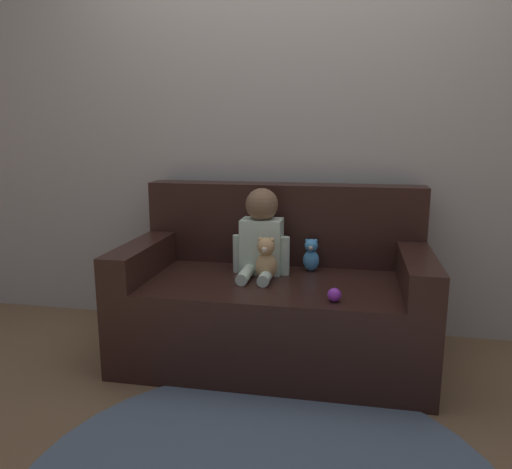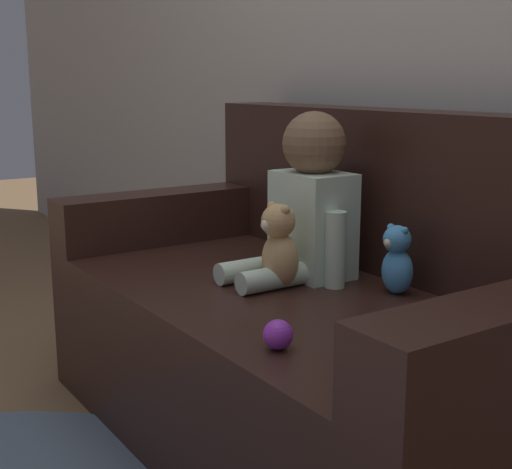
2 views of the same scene
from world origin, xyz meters
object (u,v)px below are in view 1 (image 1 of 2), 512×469
object	(u,v)px
couch	(276,298)
teddy_bear_brown	(266,259)
person_baby	(261,237)
toy_ball	(334,295)
plush_toy_side	(311,255)

from	to	relation	value
couch	teddy_bear_brown	xyz separation A→B (m)	(-0.04, -0.11, 0.25)
person_baby	teddy_bear_brown	xyz separation A→B (m)	(0.05, -0.14, -0.09)
toy_ball	plush_toy_side	bearing A→B (deg)	107.02
couch	teddy_bear_brown	world-z (taller)	couch
couch	plush_toy_side	size ratio (longest dim) A/B	8.69
teddy_bear_brown	toy_ball	world-z (taller)	teddy_bear_brown
plush_toy_side	couch	bearing A→B (deg)	-146.90
toy_ball	person_baby	bearing A→B (deg)	136.04
person_baby	plush_toy_side	world-z (taller)	person_baby
plush_toy_side	toy_ball	size ratio (longest dim) A/B	2.89
plush_toy_side	toy_ball	world-z (taller)	plush_toy_side
teddy_bear_brown	toy_ball	distance (m)	0.46
couch	toy_ball	xyz separation A→B (m)	(0.33, -0.37, 0.16)
toy_ball	couch	bearing A→B (deg)	131.46
couch	toy_ball	bearing A→B (deg)	-48.54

